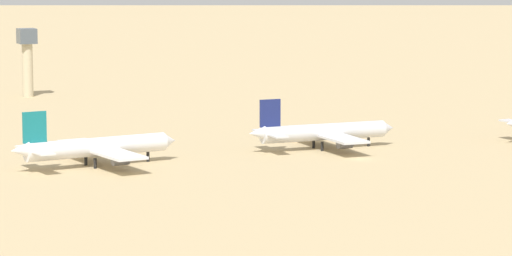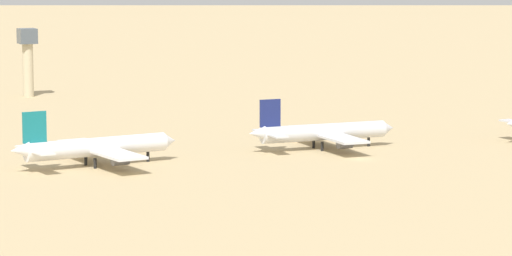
% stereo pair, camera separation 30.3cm
% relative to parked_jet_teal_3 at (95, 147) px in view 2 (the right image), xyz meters
% --- Properties ---
extents(ground, '(4000.00, 4000.00, 0.00)m').
position_rel_parked_jet_teal_3_xyz_m(ground, '(54.59, -13.40, -4.02)').
color(ground, tan).
extents(parked_jet_teal_3, '(37.10, 31.46, 12.25)m').
position_rel_parked_jet_teal_3_xyz_m(parked_jet_teal_3, '(0.00, 0.00, 0.00)').
color(parked_jet_teal_3, white).
rests_on(parked_jet_teal_3, ground).
extents(parked_jet_navy_4, '(35.59, 29.80, 11.78)m').
position_rel_parked_jet_teal_3_xyz_m(parked_jet_navy_4, '(53.31, 2.29, -0.16)').
color(parked_jet_navy_4, silver).
rests_on(parked_jet_navy_4, ground).
extents(control_tower, '(5.20, 5.20, 20.41)m').
position_rel_parked_jet_teal_3_xyz_m(control_tower, '(19.48, 131.33, 8.30)').
color(control_tower, '#C6B793').
rests_on(control_tower, ground).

